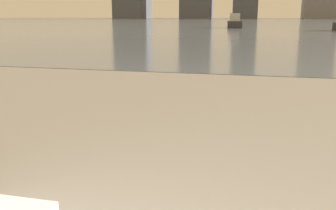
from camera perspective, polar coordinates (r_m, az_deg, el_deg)
The scene contains 2 objects.
harbor_water at distance 61.80m, azimuth 13.54°, elevation 12.21°, with size 180.00×110.00×0.01m.
harbor_boat_1 at distance 32.56m, azimuth 10.11°, elevation 12.25°, with size 1.44×3.29×1.20m.
Camera 1 is at (0.45, 0.21, 1.06)m, focal length 40.00 mm.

